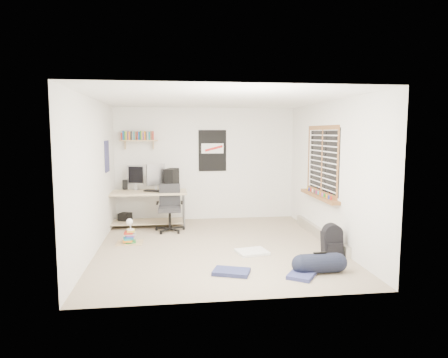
{
  "coord_description": "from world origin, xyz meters",
  "views": [
    {
      "loc": [
        -0.73,
        -6.66,
        1.95
      ],
      "look_at": [
        0.16,
        0.29,
        1.14
      ],
      "focal_mm": 32.0,
      "sensor_mm": 36.0,
      "label": 1
    }
  ],
  "objects": [
    {
      "name": "jeans_a",
      "position": [
        0.05,
        -1.37,
        0.03
      ],
      "size": [
        0.57,
        0.47,
        0.05
      ],
      "primitive_type": "cube",
      "rotation": [
        0.0,
        0.0,
        -0.35
      ],
      "color": "navy",
      "rests_on": "floor"
    },
    {
      "name": "pc_tower",
      "position": [
        -0.76,
        1.78,
        0.97
      ],
      "size": [
        0.33,
        0.47,
        0.45
      ],
      "primitive_type": "cube",
      "rotation": [
        0.0,
        0.0,
        -0.34
      ],
      "color": "black",
      "rests_on": "desk"
    },
    {
      "name": "floor",
      "position": [
        0.0,
        0.0,
        -0.01
      ],
      "size": [
        4.0,
        4.5,
        0.01
      ],
      "primitive_type": "cube",
      "color": "gray",
      "rests_on": "ground"
    },
    {
      "name": "baseboard_heater",
      "position": [
        1.96,
        0.3,
        0.09
      ],
      "size": [
        0.08,
        2.5,
        0.18
      ],
      "primitive_type": "cube",
      "color": "#B7B2A8",
      "rests_on": "floor"
    },
    {
      "name": "ceiling",
      "position": [
        0.0,
        0.0,
        2.5
      ],
      "size": [
        4.0,
        4.5,
        0.01
      ],
      "primitive_type": "cube",
      "color": "white",
      "rests_on": "ground"
    },
    {
      "name": "keyboard",
      "position": [
        -1.13,
        1.59,
        0.76
      ],
      "size": [
        0.44,
        0.31,
        0.02
      ],
      "primitive_type": "cube",
      "rotation": [
        0.0,
        0.0,
        -0.43
      ],
      "color": "black",
      "rests_on": "desk"
    },
    {
      "name": "back_wall",
      "position": [
        0.0,
        2.25,
        1.25
      ],
      "size": [
        4.0,
        0.01,
        2.5
      ],
      "primitive_type": "cube",
      "color": "silver",
      "rests_on": "ground"
    },
    {
      "name": "book_stack",
      "position": [
        -1.51,
        0.4,
        0.15
      ],
      "size": [
        0.43,
        0.37,
        0.27
      ],
      "primitive_type": "cube",
      "rotation": [
        0.0,
        0.0,
        0.13
      ],
      "color": "brown",
      "rests_on": "floor"
    },
    {
      "name": "speaker_right",
      "position": [
        -0.88,
        1.94,
        0.83
      ],
      "size": [
        0.09,
        0.09,
        0.17
      ],
      "primitive_type": "cube",
      "rotation": [
        0.0,
        0.0,
        -0.11
      ],
      "color": "black",
      "rests_on": "desk"
    },
    {
      "name": "poster_left_wall",
      "position": [
        -1.99,
        1.2,
        1.5
      ],
      "size": [
        0.02,
        0.42,
        0.6
      ],
      "primitive_type": "cube",
      "color": "navy",
      "rests_on": "left_wall"
    },
    {
      "name": "right_wall",
      "position": [
        2.0,
        0.0,
        1.25
      ],
      "size": [
        0.01,
        4.5,
        2.5
      ],
      "primitive_type": "cube",
      "color": "silver",
      "rests_on": "ground"
    },
    {
      "name": "monitor_left",
      "position": [
        -1.53,
        1.95,
        0.95
      ],
      "size": [
        0.38,
        0.2,
        0.4
      ],
      "primitive_type": "cube",
      "rotation": [
        0.0,
        0.0,
        -0.31
      ],
      "color": "#9A9A9E",
      "rests_on": "desk"
    },
    {
      "name": "tshirt",
      "position": [
        0.53,
        -0.46,
        0.02
      ],
      "size": [
        0.55,
        0.5,
        0.04
      ],
      "primitive_type": "cube",
      "rotation": [
        0.0,
        0.0,
        0.2
      ],
      "color": "silver",
      "rests_on": "floor"
    },
    {
      "name": "window",
      "position": [
        1.95,
        0.3,
        1.45
      ],
      "size": [
        0.1,
        1.5,
        1.26
      ],
      "primitive_type": "cube",
      "color": "brown",
      "rests_on": "right_wall"
    },
    {
      "name": "backpack",
      "position": [
        1.75,
        -0.78,
        0.2
      ],
      "size": [
        0.32,
        0.26,
        0.41
      ],
      "primitive_type": "cube",
      "rotation": [
        0.0,
        0.0,
        -0.05
      ],
      "color": "black",
      "rests_on": "floor"
    },
    {
      "name": "office_chair",
      "position": [
        -0.81,
        1.19,
        0.49
      ],
      "size": [
        0.62,
        0.62,
        0.93
      ],
      "primitive_type": "cube",
      "rotation": [
        0.0,
        0.0,
        -0.02
      ],
      "color": "#242427",
      "rests_on": "floor"
    },
    {
      "name": "left_wall",
      "position": [
        -2.0,
        0.0,
        1.25
      ],
      "size": [
        0.01,
        4.5,
        2.5
      ],
      "primitive_type": "cube",
      "color": "silver",
      "rests_on": "ground"
    },
    {
      "name": "desk",
      "position": [
        -1.28,
        1.65,
        0.36
      ],
      "size": [
        1.72,
        0.93,
        0.75
      ],
      "primitive_type": "cube",
      "rotation": [
        0.0,
        0.0,
        0.14
      ],
      "color": "beige",
      "rests_on": "floor"
    },
    {
      "name": "desk_lamp",
      "position": [
        -1.49,
        0.38,
        0.38
      ],
      "size": [
        0.13,
        0.22,
        0.21
      ],
      "primitive_type": "cube",
      "rotation": [
        0.0,
        0.0,
        -0.02
      ],
      "color": "silver",
      "rests_on": "book_stack"
    },
    {
      "name": "jeans_b",
      "position": [
        0.99,
        -1.59,
        0.03
      ],
      "size": [
        0.5,
        0.53,
        0.05
      ],
      "primitive_type": "cube",
      "rotation": [
        0.0,
        0.0,
        0.97
      ],
      "color": "navy",
      "rests_on": "floor"
    },
    {
      "name": "poster_back_wall",
      "position": [
        0.15,
        2.23,
        1.55
      ],
      "size": [
        0.62,
        0.03,
        0.92
      ],
      "primitive_type": "cube",
      "color": "black",
      "rests_on": "back_wall"
    },
    {
      "name": "duffel_bag",
      "position": [
        1.28,
        -1.48,
        0.14
      ],
      "size": [
        0.28,
        0.28,
        0.54
      ],
      "primitive_type": "cylinder",
      "rotation": [
        0.0,
        0.0,
        0.02
      ],
      "color": "black",
      "rests_on": "floor"
    },
    {
      "name": "monitor_right",
      "position": [
        -1.09,
        1.68,
        0.97
      ],
      "size": [
        0.41,
        0.28,
        0.45
      ],
      "primitive_type": "cube",
      "rotation": [
        0.0,
        0.0,
        0.49
      ],
      "color": "#9A999E",
      "rests_on": "desk"
    },
    {
      "name": "subwoofer",
      "position": [
        -1.75,
        1.8,
        0.14
      ],
      "size": [
        0.3,
        0.3,
        0.25
      ],
      "primitive_type": "cube",
      "rotation": [
        0.0,
        0.0,
        -0.43
      ],
      "color": "black",
      "rests_on": "floor"
    },
    {
      "name": "wall_shelf",
      "position": [
        -1.45,
        2.14,
        1.78
      ],
      "size": [
        0.8,
        0.22,
        0.24
      ],
      "primitive_type": "cube",
      "color": "tan",
      "rests_on": "back_wall"
    },
    {
      "name": "speaker_left",
      "position": [
        -1.75,
        1.95,
        0.85
      ],
      "size": [
        0.12,
        0.12,
        0.2
      ],
      "primitive_type": "cube",
      "rotation": [
        0.0,
        0.0,
        0.23
      ],
      "color": "black",
      "rests_on": "desk"
    }
  ]
}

